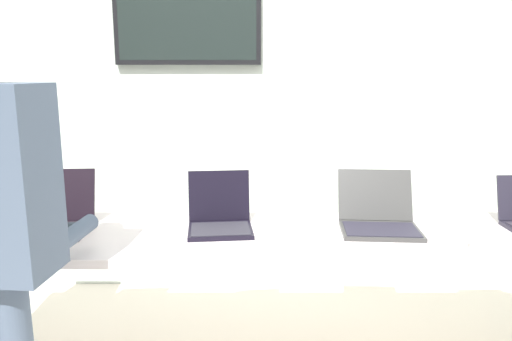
# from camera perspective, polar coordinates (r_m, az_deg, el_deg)

# --- Properties ---
(back_wall) EXTENTS (8.00, 0.11, 2.71)m
(back_wall) POSITION_cam_1_polar(r_m,az_deg,el_deg) (3.37, 0.18, 8.85)
(back_wall) COLOR silver
(back_wall) RESTS_ON ground
(workbench) EXTENTS (3.23, 0.70, 0.76)m
(workbench) POSITION_cam_1_polar(r_m,az_deg,el_deg) (2.38, 0.63, -8.35)
(workbench) COLOR white
(workbench) RESTS_ON ground
(laptop_station_0) EXTENTS (0.36, 0.36, 0.28)m
(laptop_station_0) POSITION_cam_1_polar(r_m,az_deg,el_deg) (2.59, -22.57, -5.03)
(laptop_station_0) COLOR black
(laptop_station_0) RESTS_ON workbench
(laptop_station_1) EXTENTS (0.33, 0.34, 0.27)m
(laptop_station_1) POSITION_cam_1_polar(r_m,az_deg,el_deg) (2.41, -4.38, -5.37)
(laptop_station_1) COLOR black
(laptop_station_1) RESTS_ON workbench
(laptop_station_2) EXTENTS (0.40, 0.41, 0.26)m
(laptop_station_2) POSITION_cam_1_polar(r_m,az_deg,el_deg) (2.49, 13.87, -5.19)
(laptop_station_2) COLOR #3B3B3A
(laptop_station_2) RESTS_ON workbench
(coffee_mug) EXTENTS (0.08, 0.08, 0.09)m
(coffee_mug) POSITION_cam_1_polar(r_m,az_deg,el_deg) (2.32, 24.47, -7.51)
(coffee_mug) COLOR white
(coffee_mug) RESTS_ON workbench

